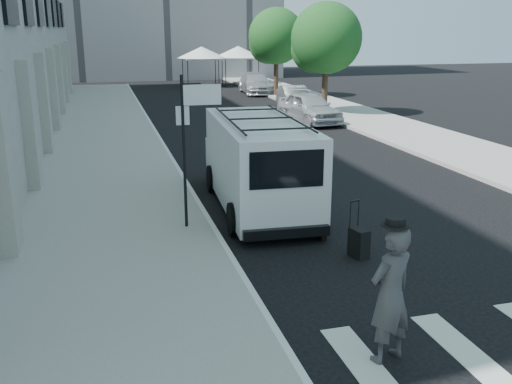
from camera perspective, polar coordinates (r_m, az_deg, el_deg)
ground at (r=11.36m, az=8.80°, el=-8.13°), size 120.00×120.00×0.00m
sidewalk_left at (r=25.83m, az=-14.88°, el=5.37°), size 4.50×48.00×0.15m
sidewalk_right at (r=32.63m, az=9.11°, el=7.83°), size 4.00×56.00×0.15m
sign_pole at (r=12.93m, az=-6.29°, el=7.21°), size 1.03×0.07×3.50m
tree_near at (r=31.87m, az=6.77°, el=14.77°), size 3.80×3.83×6.03m
tree_far at (r=40.36m, az=1.85°, el=15.11°), size 3.80×3.83×6.03m
tent_left at (r=48.19m, az=-5.46°, el=13.70°), size 4.00×4.00×3.20m
tent_right at (r=49.34m, az=-1.79°, el=13.81°), size 4.00×4.00×3.20m
businessman at (r=8.33m, az=13.29°, el=-9.97°), size 0.87×0.71×2.05m
briefcase at (r=13.12m, az=6.55°, el=-3.88°), size 0.15×0.45×0.34m
suitcase at (r=12.11m, az=10.24°, el=-5.03°), size 0.36×0.48×1.19m
cargo_van at (r=15.06m, az=0.14°, el=2.97°), size 2.48×6.34×2.34m
parked_car_a at (r=29.18m, az=5.33°, el=8.39°), size 2.42×4.73×1.54m
parked_car_b at (r=34.34m, az=3.82°, el=9.41°), size 1.89×4.24×1.35m
parked_car_c at (r=42.47m, az=-0.01°, el=10.78°), size 2.41×5.16×1.46m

